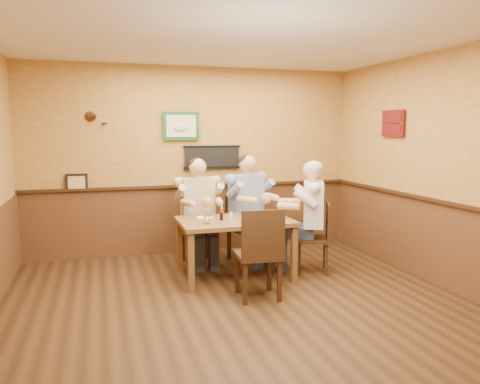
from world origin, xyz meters
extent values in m
plane|color=#311D0E|center=(0.00, 0.00, 0.00)|extent=(5.00, 5.00, 0.00)
cube|color=silver|center=(0.00, 0.00, 2.80)|extent=(5.00, 5.00, 0.02)
cube|color=gold|center=(0.00, 2.50, 1.40)|extent=(5.00, 0.02, 2.80)
cube|color=gold|center=(0.00, -2.50, 1.40)|extent=(5.00, 0.02, 2.80)
cube|color=gold|center=(2.50, 0.00, 1.40)|extent=(0.02, 5.00, 2.80)
cube|color=brown|center=(0.00, 2.48, 0.50)|extent=(5.00, 0.02, 1.00)
cube|color=brown|center=(2.48, 0.00, 0.50)|extent=(0.02, 5.00, 1.00)
cube|color=black|center=(0.27, 2.46, 1.45)|extent=(0.88, 0.03, 0.34)
cube|color=#1C5426|center=(-0.20, 2.46, 1.92)|extent=(0.54, 0.03, 0.42)
cube|color=black|center=(-1.70, 2.46, 1.12)|extent=(0.30, 0.03, 0.26)
cube|color=maroon|center=(2.46, 1.05, 1.95)|extent=(0.03, 0.48, 0.36)
cube|color=brown|center=(0.22, 1.04, 0.72)|extent=(1.40, 0.90, 0.05)
cube|color=brown|center=(-0.42, 0.65, 0.35)|extent=(0.07, 0.07, 0.70)
cube|color=brown|center=(0.86, 0.65, 0.35)|extent=(0.07, 0.07, 0.70)
cube|color=brown|center=(-0.42, 1.43, 0.35)|extent=(0.07, 0.07, 0.70)
cube|color=brown|center=(0.86, 1.43, 0.35)|extent=(0.07, 0.07, 0.70)
cylinder|color=white|center=(-0.18, 0.88, 0.81)|extent=(0.11, 0.11, 0.13)
cylinder|color=white|center=(0.44, 0.71, 0.81)|extent=(0.09, 0.09, 0.12)
cylinder|color=black|center=(0.57, 0.86, 0.81)|extent=(0.10, 0.10, 0.12)
cylinder|color=red|center=(0.05, 1.05, 0.83)|extent=(0.05, 0.05, 0.16)
cylinder|color=white|center=(0.16, 1.02, 0.80)|extent=(0.04, 0.04, 0.10)
cylinder|color=black|center=(0.04, 1.03, 0.80)|extent=(0.05, 0.05, 0.09)
cylinder|color=white|center=(-0.13, 1.22, 0.76)|extent=(0.26, 0.26, 0.01)
cylinder|color=white|center=(0.67, 1.17, 0.76)|extent=(0.30, 0.30, 0.01)
camera|label=1|loc=(-1.38, -4.49, 1.86)|focal=35.00mm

